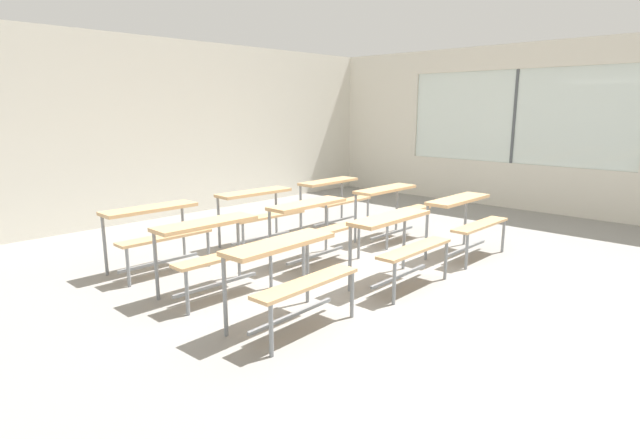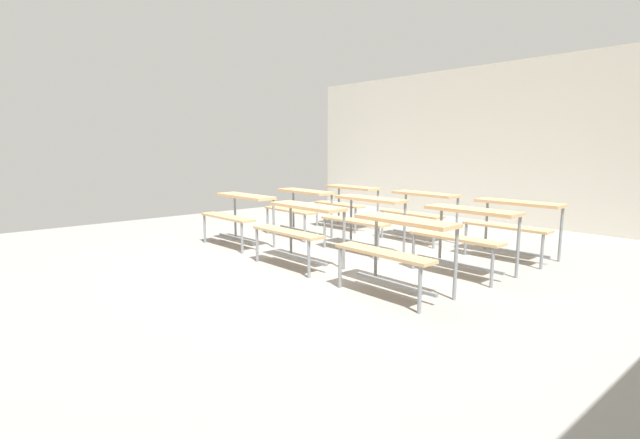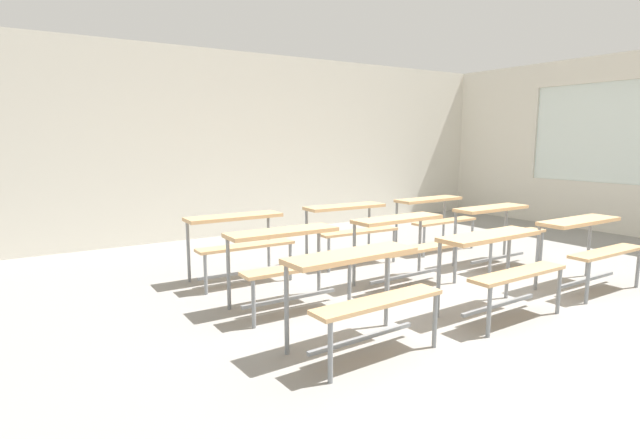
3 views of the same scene
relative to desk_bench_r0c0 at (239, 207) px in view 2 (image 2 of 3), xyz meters
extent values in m
cube|color=gray|center=(1.58, 0.42, -0.59)|extent=(10.00, 9.00, 0.05)
cube|color=silver|center=(1.58, 4.92, 0.94)|extent=(10.00, 0.12, 3.00)
cube|color=tan|center=(0.00, 0.11, 0.16)|extent=(1.11, 0.36, 0.04)
cube|color=tan|center=(0.01, -0.21, -0.12)|extent=(1.11, 0.26, 0.03)
cylinder|color=gray|center=(-0.51, 0.23, -0.20)|extent=(0.04, 0.04, 0.72)
cylinder|color=gray|center=(0.49, 0.27, -0.20)|extent=(0.04, 0.04, 0.72)
cylinder|color=gray|center=(-0.49, -0.32, -0.34)|extent=(0.04, 0.04, 0.44)
cylinder|color=gray|center=(0.51, -0.28, -0.34)|extent=(0.04, 0.04, 0.44)
cube|color=gray|center=(0.00, -0.03, -0.46)|extent=(1.00, 0.07, 0.03)
cube|color=tan|center=(1.52, 0.04, 0.16)|extent=(1.11, 0.34, 0.04)
cube|color=tan|center=(1.52, -0.28, -0.12)|extent=(1.10, 0.24, 0.03)
cylinder|color=gray|center=(1.01, 0.17, -0.20)|extent=(0.04, 0.04, 0.72)
cylinder|color=gray|center=(2.01, 0.19, -0.20)|extent=(0.04, 0.04, 0.72)
cylinder|color=gray|center=(1.03, -0.38, -0.34)|extent=(0.04, 0.04, 0.44)
cylinder|color=gray|center=(2.02, -0.36, -0.34)|extent=(0.04, 0.04, 0.44)
cube|color=gray|center=(1.52, -0.10, -0.46)|extent=(1.00, 0.05, 0.03)
cube|color=tan|center=(3.01, 0.06, 0.16)|extent=(1.10, 0.33, 0.04)
cube|color=tan|center=(3.02, -0.26, -0.12)|extent=(1.10, 0.23, 0.03)
cylinder|color=gray|center=(2.51, 0.20, -0.20)|extent=(0.04, 0.04, 0.72)
cylinder|color=gray|center=(3.51, 0.20, -0.20)|extent=(0.04, 0.04, 0.72)
cylinder|color=gray|center=(2.52, -0.35, -0.34)|extent=(0.04, 0.04, 0.44)
cylinder|color=gray|center=(3.52, -0.35, -0.34)|extent=(0.04, 0.04, 0.44)
cube|color=gray|center=(3.01, -0.08, -0.46)|extent=(1.00, 0.04, 0.03)
cube|color=tan|center=(0.01, 1.24, 0.16)|extent=(1.10, 0.33, 0.04)
cube|color=tan|center=(0.01, 0.92, -0.12)|extent=(1.10, 0.23, 0.03)
cylinder|color=gray|center=(-0.49, 1.39, -0.20)|extent=(0.04, 0.04, 0.72)
cylinder|color=gray|center=(0.51, 1.38, -0.20)|extent=(0.04, 0.04, 0.72)
cylinder|color=gray|center=(-0.49, 0.84, -0.34)|extent=(0.04, 0.04, 0.44)
cylinder|color=gray|center=(0.51, 0.83, -0.34)|extent=(0.04, 0.04, 0.44)
cube|color=gray|center=(0.01, 1.10, -0.46)|extent=(1.00, 0.04, 0.03)
cube|color=tan|center=(1.47, 1.24, 0.16)|extent=(1.11, 0.35, 0.04)
cube|color=tan|center=(1.47, 0.92, -0.12)|extent=(1.10, 0.25, 0.03)
cylinder|color=gray|center=(0.96, 1.37, -0.20)|extent=(0.04, 0.04, 0.72)
cylinder|color=gray|center=(1.96, 1.39, -0.20)|extent=(0.04, 0.04, 0.72)
cylinder|color=gray|center=(0.98, 0.82, -0.34)|extent=(0.04, 0.04, 0.44)
cylinder|color=gray|center=(1.98, 0.84, -0.34)|extent=(0.04, 0.04, 0.44)
cube|color=gray|center=(1.47, 1.10, -0.46)|extent=(1.00, 0.06, 0.03)
cube|color=tan|center=(3.05, 1.23, 0.16)|extent=(1.10, 0.32, 0.04)
cube|color=tan|center=(3.05, 0.91, -0.12)|extent=(1.10, 0.22, 0.03)
cylinder|color=gray|center=(2.55, 1.37, -0.20)|extent=(0.04, 0.04, 0.72)
cylinder|color=gray|center=(3.55, 1.38, -0.20)|extent=(0.04, 0.04, 0.72)
cylinder|color=gray|center=(2.55, 0.82, -0.34)|extent=(0.04, 0.04, 0.44)
cylinder|color=gray|center=(3.55, 0.83, -0.34)|extent=(0.04, 0.04, 0.44)
cube|color=gray|center=(3.05, 1.09, -0.46)|extent=(1.00, 0.04, 0.03)
cube|color=tan|center=(0.00, 2.36, 0.16)|extent=(1.10, 0.33, 0.04)
cube|color=tan|center=(-0.01, 2.04, -0.12)|extent=(1.10, 0.23, 0.03)
cylinder|color=gray|center=(-0.50, 2.50, -0.20)|extent=(0.04, 0.04, 0.72)
cylinder|color=gray|center=(0.50, 2.49, -0.20)|extent=(0.04, 0.04, 0.72)
cylinder|color=gray|center=(-0.51, 1.95, -0.34)|extent=(0.04, 0.04, 0.44)
cylinder|color=gray|center=(0.49, 1.94, -0.34)|extent=(0.04, 0.04, 0.44)
cube|color=gray|center=(-0.01, 2.22, -0.46)|extent=(1.00, 0.04, 0.03)
cube|color=tan|center=(1.56, 2.38, 0.16)|extent=(1.11, 0.36, 0.04)
cube|color=tan|center=(1.55, 2.06, -0.12)|extent=(1.11, 0.26, 0.03)
cylinder|color=gray|center=(1.07, 2.54, -0.20)|extent=(0.04, 0.04, 0.72)
cylinder|color=gray|center=(2.07, 2.50, -0.20)|extent=(0.04, 0.04, 0.72)
cylinder|color=gray|center=(1.05, 1.99, -0.34)|extent=(0.04, 0.04, 0.44)
cylinder|color=gray|center=(2.05, 1.95, -0.34)|extent=(0.04, 0.04, 0.44)
cube|color=gray|center=(1.56, 2.24, -0.46)|extent=(1.00, 0.07, 0.03)
cube|color=tan|center=(3.06, 2.35, 0.16)|extent=(1.11, 0.35, 0.04)
cube|color=tan|center=(3.07, 2.03, -0.12)|extent=(1.11, 0.25, 0.03)
cylinder|color=gray|center=(2.56, 2.48, -0.20)|extent=(0.04, 0.04, 0.72)
cylinder|color=gray|center=(3.56, 2.51, -0.20)|extent=(0.04, 0.04, 0.72)
cylinder|color=gray|center=(2.57, 1.93, -0.34)|extent=(0.04, 0.04, 0.44)
cylinder|color=gray|center=(3.57, 1.96, -0.34)|extent=(0.04, 0.04, 0.44)
cube|color=gray|center=(3.06, 2.21, -0.46)|extent=(1.00, 0.06, 0.03)
camera|label=1|loc=(-2.82, -3.05, 1.30)|focal=28.49mm
camera|label=2|loc=(5.85, -3.56, 0.88)|focal=25.97mm
camera|label=3|loc=(-2.22, -2.88, 1.04)|focal=28.00mm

